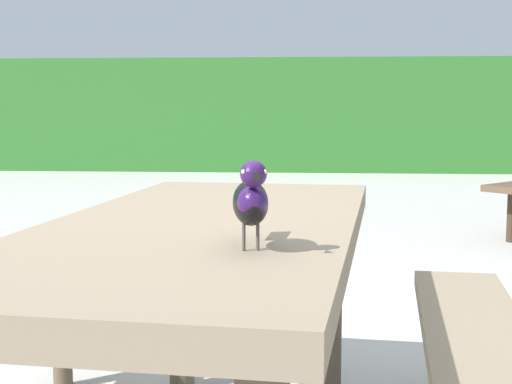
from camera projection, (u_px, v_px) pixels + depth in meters
hedge_wall at (294, 115)px, 12.30m from camera, size 28.00×1.82×1.77m
picnic_table_foreground at (206, 290)px, 1.92m from camera, size 1.84×1.87×0.74m
bird_grackle at (251, 200)px, 1.47m from camera, size 0.10×0.29×0.18m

